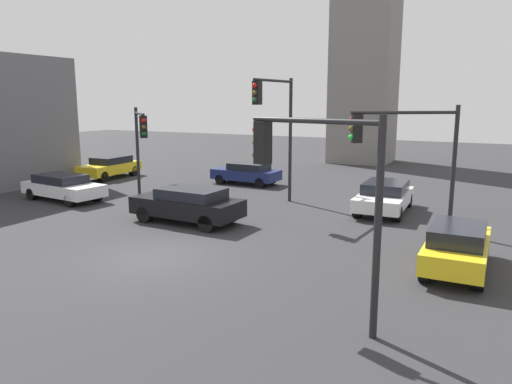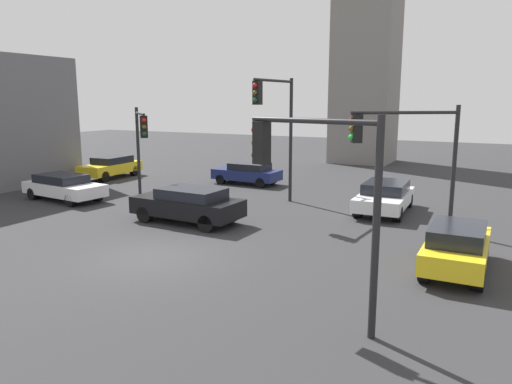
{
  "view_description": "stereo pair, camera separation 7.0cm",
  "coord_description": "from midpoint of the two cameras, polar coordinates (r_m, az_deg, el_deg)",
  "views": [
    {
      "loc": [
        9.69,
        -11.76,
        4.92
      ],
      "look_at": [
        1.36,
        4.42,
        1.48
      ],
      "focal_mm": 34.14,
      "sensor_mm": 36.0,
      "label": 1
    },
    {
      "loc": [
        9.75,
        -11.72,
        4.92
      ],
      "look_at": [
        1.36,
        4.42,
        1.48
      ],
      "focal_mm": 34.14,
      "sensor_mm": 36.0,
      "label": 2
    }
  ],
  "objects": [
    {
      "name": "car_0",
      "position": [
        15.38,
        22.39,
        -5.87
      ],
      "size": [
        1.65,
        4.08,
        1.41
      ],
      "rotation": [
        0.0,
        0.0,
        1.57
      ],
      "color": "yellow",
      "rests_on": "ground_plane"
    },
    {
      "name": "traffic_light_2",
      "position": [
        22.44,
        2.25,
        9.0
      ],
      "size": [
        0.5,
        3.41,
        5.96
      ],
      "rotation": [
        0.0,
        0.0,
        -1.65
      ],
      "color": "black",
      "rests_on": "ground_plane"
    },
    {
      "name": "ground_plane",
      "position": [
        16.01,
        -11.88,
        -7.44
      ],
      "size": [
        101.61,
        101.61,
        0.0
      ],
      "primitive_type": "plane",
      "color": "#2D2D30"
    },
    {
      "name": "car_6",
      "position": [
        28.93,
        -1.17,
        2.26
      ],
      "size": [
        4.01,
        1.8,
        1.27
      ],
      "rotation": [
        0.0,
        0.0,
        3.12
      ],
      "color": "navy",
      "rests_on": "ground_plane"
    },
    {
      "name": "car_4",
      "position": [
        32.56,
        -16.79,
        2.87
      ],
      "size": [
        1.96,
        4.36,
        1.38
      ],
      "rotation": [
        0.0,
        0.0,
        -1.52
      ],
      "color": "yellow",
      "rests_on": "ground_plane"
    },
    {
      "name": "traffic_light_3",
      "position": [
        24.36,
        -13.49,
        6.5
      ],
      "size": [
        2.78,
        2.69,
        4.57
      ],
      "rotation": [
        0.0,
        0.0,
        -0.77
      ],
      "color": "black",
      "rests_on": "ground_plane"
    },
    {
      "name": "traffic_light_4",
      "position": [
        18.35,
        16.96,
        5.56
      ],
      "size": [
        3.4,
        2.58,
        4.76
      ],
      "rotation": [
        0.0,
        0.0,
        -2.5
      ],
      "color": "black",
      "rests_on": "ground_plane"
    },
    {
      "name": "car_1",
      "position": [
        19.92,
        -8.06,
        -1.42
      ],
      "size": [
        4.59,
        2.09,
        1.44
      ],
      "rotation": [
        0.0,
        0.0,
        3.11
      ],
      "color": "black",
      "rests_on": "ground_plane"
    },
    {
      "name": "car_3",
      "position": [
        22.43,
        14.73,
        -0.46
      ],
      "size": [
        2.16,
        4.52,
        1.34
      ],
      "rotation": [
        0.0,
        0.0,
        -1.53
      ],
      "color": "silver",
      "rests_on": "ground_plane"
    },
    {
      "name": "traffic_light_0",
      "position": [
        10.73,
        6.54,
        2.31
      ],
      "size": [
        3.32,
        0.97,
        4.66
      ],
      "rotation": [
        0.0,
        0.0,
        2.91
      ],
      "color": "black",
      "rests_on": "ground_plane"
    },
    {
      "name": "car_2",
      "position": [
        26.04,
        -21.76,
        0.59
      ],
      "size": [
        4.61,
        2.25,
        1.3
      ],
      "rotation": [
        0.0,
        0.0,
        -0.1
      ],
      "color": "silver",
      "rests_on": "ground_plane"
    }
  ]
}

